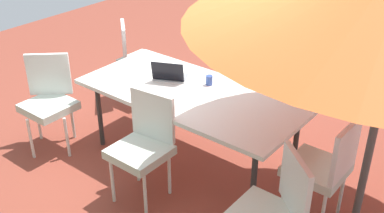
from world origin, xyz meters
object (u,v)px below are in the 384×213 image
at_px(chair_northeast, 49,98).
at_px(cup, 209,80).
at_px(chair_northwest, 272,210).
at_px(chair_southeast, 137,57).
at_px(chair_north, 144,143).
at_px(laptop, 170,75).
at_px(chair_west, 324,165).
at_px(dining_table, 192,97).

relative_size(chair_northeast, cup, 10.14).
bearing_deg(chair_northwest, cup, -176.34).
relative_size(chair_northeast, chair_southeast, 1.00).
bearing_deg(chair_northwest, chair_north, -142.20).
bearing_deg(chair_northeast, laptop, -5.45).
height_order(chair_southeast, cup, chair_southeast).
bearing_deg(chair_northwest, laptop, -165.59).
bearing_deg(cup, chair_northwest, 143.05).
bearing_deg(chair_north, chair_west, 19.48).
bearing_deg(chair_west, chair_northwest, -3.62).
bearing_deg(chair_west, dining_table, -89.64).
bearing_deg(cup, dining_table, 81.62).
height_order(dining_table, chair_northeast, chair_northeast).
distance_m(dining_table, chair_west, 1.38).
bearing_deg(chair_north, chair_southeast, 129.49).
relative_size(chair_northeast, laptop, 2.49).
distance_m(chair_west, laptop, 1.74).
xyz_separation_m(chair_west, chair_northwest, (0.06, 0.73, 0.00)).
bearing_deg(cup, chair_southeast, -17.36).
xyz_separation_m(chair_southeast, chair_west, (-2.76, 0.68, 0.00)).
xyz_separation_m(dining_table, cup, (-0.03, -0.22, 0.10)).
xyz_separation_m(chair_northeast, chair_north, (-1.33, 0.00, 0.00)).
height_order(chair_northeast, cup, chair_northeast).
bearing_deg(dining_table, cup, -98.38).
distance_m(chair_north, laptop, 0.87).
distance_m(chair_northwest, cup, 1.63).
distance_m(chair_northeast, laptop, 1.27).
bearing_deg(chair_north, cup, 81.50).
relative_size(chair_northeast, chair_west, 1.00).
xyz_separation_m(chair_west, chair_north, (1.37, 0.67, 0.00)).
distance_m(chair_northeast, chair_north, 1.33).
height_order(chair_northeast, laptop, laptop).
distance_m(chair_northeast, chair_southeast, 1.34).
bearing_deg(laptop, chair_northwest, 128.77).
bearing_deg(chair_west, chair_north, -63.35).
bearing_deg(chair_northeast, chair_southeast, 49.68).
distance_m(chair_northeast, chair_west, 2.78).
distance_m(laptop, cup, 0.40).
xyz_separation_m(chair_northeast, chair_west, (-2.70, -0.66, 0.00)).
relative_size(chair_southeast, chair_west, 1.00).
height_order(chair_southeast, chair_northwest, same).
relative_size(chair_southeast, laptop, 2.49).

